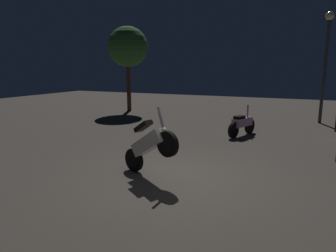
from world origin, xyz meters
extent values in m
plane|color=#4C443D|center=(0.00, 0.00, 0.00)|extent=(40.00, 40.00, 0.00)
cylinder|color=black|center=(-1.11, -0.07, 0.28)|extent=(0.56, 0.28, 0.56)
cylinder|color=black|center=(-0.07, -0.43, 0.86)|extent=(0.56, 0.28, 0.56)
cube|color=beige|center=(-0.59, -0.25, 0.80)|extent=(1.01, 0.60, 0.76)
cube|color=black|center=(-0.78, -0.18, 1.15)|extent=(0.48, 0.37, 0.32)
cylinder|color=gray|center=(-0.26, -0.36, 1.41)|extent=(0.21, 0.12, 0.44)
sphere|color=#F2EABF|center=(-0.17, -0.40, 1.14)|extent=(0.12, 0.12, 0.12)
cylinder|color=black|center=(0.31, 4.36, 0.28)|extent=(0.29, 0.56, 0.56)
cylinder|color=black|center=(0.70, 5.39, 0.28)|extent=(0.29, 0.56, 0.56)
cube|color=#C68CB7|center=(0.51, 4.88, 0.51)|extent=(0.62, 0.99, 0.30)
cube|color=black|center=(0.44, 4.69, 0.71)|extent=(0.38, 0.50, 0.10)
cylinder|color=gray|center=(0.63, 5.20, 0.89)|extent=(0.08, 0.08, 0.45)
sphere|color=#F2EABF|center=(0.67, 5.30, 0.56)|extent=(0.12, 0.12, 0.12)
cylinder|color=#38383D|center=(3.22, 8.94, 2.23)|extent=(0.14, 0.14, 4.46)
sphere|color=#F9E59E|center=(3.22, 8.94, 4.60)|extent=(0.36, 0.36, 0.36)
cylinder|color=#4C331E|center=(-6.71, 8.83, 1.41)|extent=(0.24, 0.24, 2.83)
sphere|color=#336B2D|center=(-6.71, 8.83, 3.61)|extent=(2.24, 2.24, 2.24)
camera|label=1|loc=(2.46, -6.00, 2.43)|focal=32.03mm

